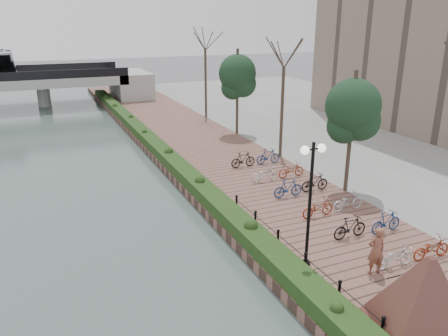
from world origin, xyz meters
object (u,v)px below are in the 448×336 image
motorcycle (408,303)px  granite_monument (425,298)px  pedestrian (376,250)px  lamppost (311,179)px

motorcycle → granite_monument: bearing=-107.2°
granite_monument → pedestrian: bearing=70.1°
pedestrian → granite_monument: bearing=82.5°
granite_monument → pedestrian: size_ratio=2.50×
granite_monument → pedestrian: granite_monument is taller
lamppost → motorcycle: 5.05m
lamppost → motorcycle: size_ratio=2.83×
granite_monument → pedestrian: 3.47m
motorcycle → pedestrian: bearing=74.5°
granite_monument → motorcycle: bearing=68.8°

